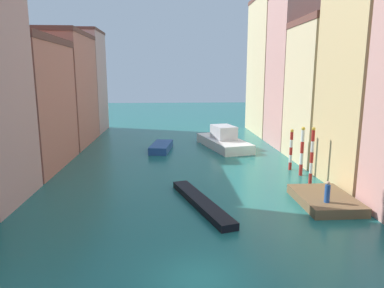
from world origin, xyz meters
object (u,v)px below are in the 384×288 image
Objects in this scene: mooring_pole_2 at (291,149)px; gondola_black at (201,202)px; mooring_pole_1 at (302,151)px; vaporetto_white at (223,140)px; motorboat_0 at (161,147)px; mooring_pole_0 at (312,155)px; waterfront_dock at (325,200)px; person_on_dock at (327,193)px.

mooring_pole_2 reaches higher than gondola_black.
vaporetto_white is at bearing 111.92° from mooring_pole_1.
motorboat_0 is at bearing 138.46° from mooring_pole_1.
mooring_pole_0 is 1.22× the size of mooring_pole_2.
mooring_pole_0 is at bearing -92.74° from mooring_pole_1.
waterfront_dock is at bearing -97.49° from mooring_pole_1.
mooring_pole_0 is (1.34, 6.11, 1.13)m from person_on_dock.
waterfront_dock is at bearing -1.69° from gondola_black.
mooring_pole_1 reaches higher than mooring_pole_2.
waterfront_dock reaches higher than gondola_black.
mooring_pole_0 reaches higher than motorboat_0.
waterfront_dock is at bearing -57.32° from motorboat_0.
waterfront_dock is 7.61m from mooring_pole_1.
mooring_pole_1 is at bearing 82.51° from waterfront_dock.
person_on_dock is at bearing -80.16° from vaporetto_white.
gondola_black is at bearing -136.59° from mooring_pole_2.
mooring_pole_2 is 13.23m from gondola_black.
motorboat_0 is (-12.09, 18.85, 0.10)m from waterfront_dock.
vaporetto_white is at bearing 9.94° from motorboat_0.
vaporetto_white reaches higher than gondola_black.
mooring_pole_0 is at bearing -71.81° from vaporetto_white.
mooring_pole_2 is (-0.32, 1.98, -0.26)m from mooring_pole_1.
person_on_dock is at bearing -96.17° from mooring_pole_2.
waterfront_dock is 8.88m from gondola_black.
waterfront_dock is 5.29m from mooring_pole_0.
mooring_pole_1 is 0.42× the size of vaporetto_white.
person_on_dock is 21.90m from vaporetto_white.
mooring_pole_2 is at bearing 43.41° from gondola_black.
person_on_dock is 10.70m from mooring_pole_2.
mooring_pole_2 reaches higher than person_on_dock.
motorboat_0 reaches higher than waterfront_dock.
waterfront_dock is 1.22× the size of mooring_pole_1.
person_on_dock is 23.31m from motorboat_0.
mooring_pole_0 reaches higher than waterfront_dock.
mooring_pole_1 reaches higher than vaporetto_white.
gondola_black is 18.87m from motorboat_0.
vaporetto_white is 1.81× the size of motorboat_0.
mooring_pole_1 is at bearing -41.54° from motorboat_0.
vaporetto_white reaches higher than motorboat_0.
person_on_dock is at bearing -99.62° from mooring_pole_1.
waterfront_dock is 1.13× the size of mooring_pole_0.
mooring_pole_1 is 12.27m from gondola_black.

